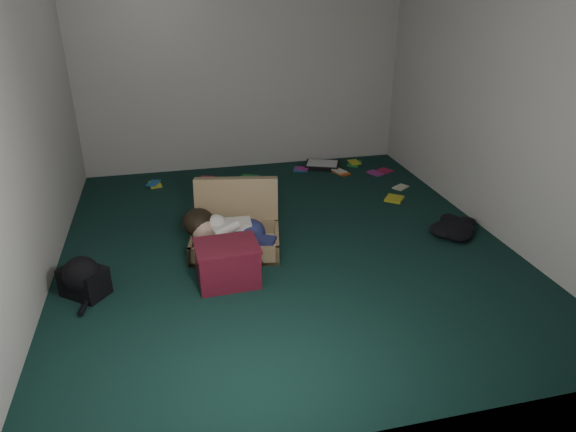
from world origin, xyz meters
name	(u,v)px	position (x,y,z in m)	size (l,w,h in m)	color
floor	(284,243)	(0.00, 0.00, 0.00)	(4.50, 4.50, 0.00)	black
wall_back	(242,64)	(0.00, 2.25, 1.30)	(4.50, 4.50, 0.00)	silver
wall_front	(398,217)	(0.00, -2.25, 1.30)	(4.50, 4.50, 0.00)	silver
wall_left	(23,119)	(-2.00, 0.00, 1.30)	(4.50, 4.50, 0.00)	silver
wall_right	(498,93)	(2.00, 0.00, 1.30)	(4.50, 4.50, 0.00)	silver
suitcase	(236,226)	(-0.43, 0.11, 0.17)	(0.91, 0.90, 0.57)	#A28359
person	(229,232)	(-0.52, -0.07, 0.22)	(0.81, 0.52, 0.36)	white
maroon_bin	(228,263)	(-0.59, -0.54, 0.17)	(0.51, 0.41, 0.34)	maroon
backpack	(84,280)	(-1.70, -0.47, 0.13)	(0.42, 0.34, 0.25)	black
clothing_pile	(459,225)	(1.70, -0.17, 0.07)	(0.47, 0.38, 0.15)	black
paper_tray	(322,165)	(0.96, 1.95, 0.03)	(0.52, 0.46, 0.06)	black
book_scatter	(316,177)	(0.77, 1.58, 0.01)	(3.08, 1.42, 0.02)	yellow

